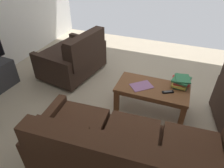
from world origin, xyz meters
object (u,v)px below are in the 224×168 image
Objects in this scene: loveseat_near at (74,58)px; coffee_table at (152,91)px; sofa_main at (127,157)px; loose_magazine at (141,86)px; book_stack at (181,81)px; tv_remote at (168,92)px.

loveseat_near is 1.24× the size of coffee_table.
loose_magazine is at bearing -83.15° from sofa_main.
coffee_table is 0.18m from loose_magazine.
coffee_table is 0.43m from book_stack.
sofa_main is 1.19m from coffee_table.
loose_magazine is at bearing 159.07° from loveseat_near.
tv_remote is at bearing 166.22° from coffee_table.
book_stack is (-0.36, -0.19, 0.14)m from coffee_table.
book_stack is at bearing 170.53° from loveseat_near.
book_stack is at bearing 71.62° from loose_magazine.
loveseat_near is at bearing -47.41° from sofa_main.
loveseat_near is at bearing -17.41° from tv_remote.
book_stack is at bearing -105.34° from sofa_main.
book_stack is 0.57m from loose_magazine.
loose_magazine is (0.16, 0.03, 0.07)m from coffee_table.
loveseat_near is 4.22× the size of loose_magazine.
sofa_main is 1.17m from tv_remote.
book_stack reaches higher than coffee_table.
loose_magazine reaches higher than coffee_table.
loveseat_near reaches higher than book_stack.
loveseat_near is 1.67m from coffee_table.
sofa_main is 6.73× the size of book_stack.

